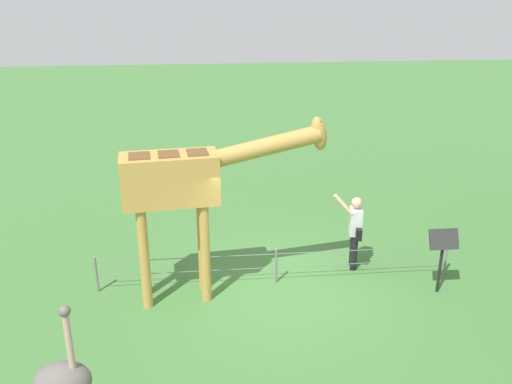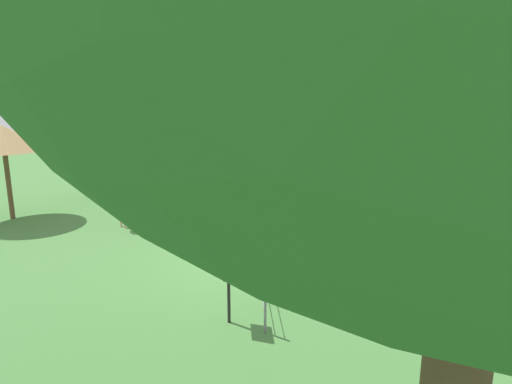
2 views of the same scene
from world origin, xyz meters
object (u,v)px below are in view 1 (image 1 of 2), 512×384
object	(u,v)px
ostrich	(63,383)
info_sign	(443,248)
giraffe	(188,185)
visitor	(355,228)

from	to	relation	value
ostrich	info_sign	size ratio (longest dim) A/B	1.70
giraffe	ostrich	size ratio (longest dim) A/B	1.69
giraffe	visitor	world-z (taller)	giraffe
giraffe	ostrich	xyz separation A→B (m)	(-1.48, -3.72, -1.09)
giraffe	visitor	distance (m)	3.69
giraffe	info_sign	size ratio (longest dim) A/B	2.87
visitor	info_sign	world-z (taller)	visitor
visitor	ostrich	bearing A→B (deg)	-137.04
visitor	info_sign	distance (m)	1.78
giraffe	ostrich	distance (m)	4.15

